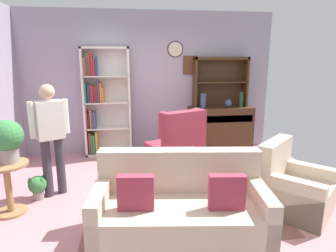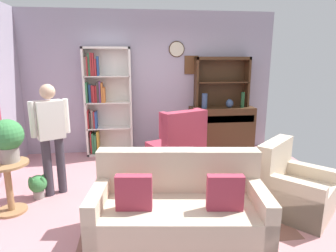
{
  "view_description": "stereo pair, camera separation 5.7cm",
  "coord_description": "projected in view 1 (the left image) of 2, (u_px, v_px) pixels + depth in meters",
  "views": [
    {
      "loc": [
        -0.46,
        -3.79,
        1.89
      ],
      "look_at": [
        0.1,
        0.2,
        0.95
      ],
      "focal_mm": 31.11,
      "sensor_mm": 36.0,
      "label": 1
    },
    {
      "loc": [
        -0.4,
        -3.8,
        1.89
      ],
      "look_at": [
        0.1,
        0.2,
        0.95
      ],
      "focal_mm": 31.11,
      "sensor_mm": 36.0,
      "label": 2
    }
  ],
  "objects": [
    {
      "name": "person_reading",
      "position": [
        51.0,
        132.0,
        3.95
      ],
      "size": [
        0.49,
        0.34,
        1.56
      ],
      "color": "#38333D",
      "rests_on": "ground_plane"
    },
    {
      "name": "coffee_table",
      "position": [
        167.0,
        171.0,
        4.05
      ],
      "size": [
        0.8,
        0.5,
        0.42
      ],
      "color": "#422816",
      "rests_on": "ground_plane"
    },
    {
      "name": "area_rug",
      "position": [
        181.0,
        203.0,
        3.89
      ],
      "size": [
        2.4,
        1.89,
        0.01
      ],
      "primitive_type": "cube",
      "color": "brown",
      "rests_on": "ground_plane"
    },
    {
      "name": "plant_stand",
      "position": [
        8.0,
        183.0,
        3.56
      ],
      "size": [
        0.52,
        0.52,
        0.65
      ],
      "color": "#997047",
      "rests_on": "ground_plane"
    },
    {
      "name": "wingback_chair",
      "position": [
        177.0,
        147.0,
        5.05
      ],
      "size": [
        1.04,
        1.05,
        1.05
      ],
      "color": "#A33347",
      "rests_on": "ground_plane"
    },
    {
      "name": "bookshelf",
      "position": [
        103.0,
        103.0,
        5.66
      ],
      "size": [
        0.9,
        0.3,
        2.1
      ],
      "color": "silver",
      "rests_on": "ground_plane"
    },
    {
      "name": "couch_floral",
      "position": [
        180.0,
        210.0,
        3.1
      ],
      "size": [
        1.89,
        1.07,
        0.9
      ],
      "color": "beige",
      "rests_on": "ground_plane"
    },
    {
      "name": "armchair_floral",
      "position": [
        293.0,
        189.0,
        3.65
      ],
      "size": [
        1.08,
        1.08,
        0.88
      ],
      "color": "beige",
      "rests_on": "ground_plane"
    },
    {
      "name": "sideboard_hutch",
      "position": [
        220.0,
        75.0,
        5.88
      ],
      "size": [
        1.1,
        0.26,
        1.0
      ],
      "color": "#422816",
      "rests_on": "sideboard"
    },
    {
      "name": "potted_plant_large",
      "position": [
        6.0,
        138.0,
        3.48
      ],
      "size": [
        0.38,
        0.38,
        0.53
      ],
      "color": "gray",
      "rests_on": "plant_stand"
    },
    {
      "name": "book_stack",
      "position": [
        160.0,
        168.0,
        3.92
      ],
      "size": [
        0.19,
        0.14,
        0.05
      ],
      "color": "gold",
      "rests_on": "coffee_table"
    },
    {
      "name": "ground_plane",
      "position": [
        163.0,
        195.0,
        4.15
      ],
      "size": [
        5.4,
        4.6,
        0.02
      ],
      "primitive_type": "cube",
      "color": "#B27A7F"
    },
    {
      "name": "vase_round",
      "position": [
        228.0,
        103.0,
        5.86
      ],
      "size": [
        0.15,
        0.15,
        0.17
      ],
      "primitive_type": "ellipsoid",
      "color": "#33476B",
      "rests_on": "sideboard"
    },
    {
      "name": "wall_back",
      "position": [
        150.0,
        83.0,
        5.88
      ],
      "size": [
        5.0,
        0.09,
        2.8
      ],
      "color": "#A399AD",
      "rests_on": "ground_plane"
    },
    {
      "name": "potted_plant_small",
      "position": [
        37.0,
        186.0,
        3.96
      ],
      "size": [
        0.24,
        0.24,
        0.33
      ],
      "color": "gray",
      "rests_on": "ground_plane"
    },
    {
      "name": "vase_tall",
      "position": [
        203.0,
        101.0,
        5.76
      ],
      "size": [
        0.11,
        0.11,
        0.3
      ],
      "primitive_type": "cylinder",
      "color": "#33476B",
      "rests_on": "sideboard"
    },
    {
      "name": "bottle_wine",
      "position": [
        241.0,
        100.0,
        5.85
      ],
      "size": [
        0.07,
        0.07,
        0.31
      ],
      "primitive_type": "cylinder",
      "color": "#194223",
      "rests_on": "sideboard"
    },
    {
      "name": "sideboard",
      "position": [
        220.0,
        127.0,
        6.02
      ],
      "size": [
        1.3,
        0.45,
        0.92
      ],
      "color": "#422816",
      "rests_on": "ground_plane"
    }
  ]
}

